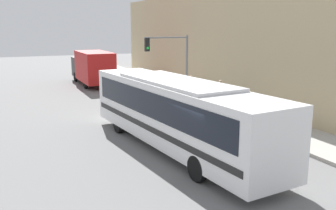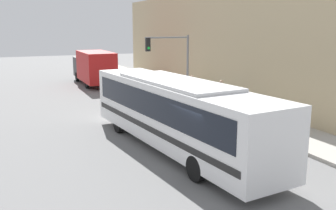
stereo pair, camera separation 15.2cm
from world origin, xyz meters
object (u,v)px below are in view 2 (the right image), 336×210
parking_meter (213,95)px  pedestrian_mid_block (221,93)px  city_bus (175,110)px  traffic_light_pole (172,55)px  fire_hydrant (268,124)px  pedestrian_near_corner (192,86)px  delivery_truck (94,67)px

parking_meter → pedestrian_mid_block: 0.89m
pedestrian_mid_block → city_bus: bearing=-135.0°
traffic_light_pole → pedestrian_mid_block: 4.54m
fire_hydrant → pedestrian_near_corner: 10.08m
city_bus → pedestrian_near_corner: bearing=53.3°
pedestrian_mid_block → delivery_truck: bearing=110.1°
pedestrian_near_corner → pedestrian_mid_block: (-0.14, -4.31, 0.12)m
delivery_truck → pedestrian_near_corner: delivery_truck is taller
city_bus → fire_hydrant: city_bus is taller
fire_hydrant → pedestrian_mid_block: size_ratio=0.39×
parking_meter → pedestrian_near_corner: pedestrian_near_corner is taller
fire_hydrant → traffic_light_pole: bearing=96.6°
delivery_truck → pedestrian_near_corner: bearing=-61.4°
pedestrian_near_corner → delivery_truck: bearing=118.6°
parking_meter → pedestrian_mid_block: (0.80, 0.41, -0.04)m
traffic_light_pole → pedestrian_mid_block: size_ratio=2.55×
delivery_truck → parking_meter: bearing=-73.4°
pedestrian_mid_block → parking_meter: bearing=-153.0°
traffic_light_pole → delivery_truck: bearing=107.1°
city_bus → traffic_light_pole: bearing=60.5°
traffic_light_pole → pedestrian_near_corner: traffic_light_pole is taller
traffic_light_pole → parking_meter: 4.59m
delivery_truck → parking_meter: (4.25, -14.22, -0.56)m
traffic_light_pole → pedestrian_mid_block: traffic_light_pole is taller
city_bus → parking_meter: size_ratio=8.65×
pedestrian_mid_block → pedestrian_near_corner: bearing=88.2°
city_bus → parking_meter: 7.75m
city_bus → fire_hydrant: size_ratio=17.56×
delivery_truck → city_bus: bearing=-92.9°
delivery_truck → pedestrian_near_corner: 10.85m
delivery_truck → pedestrian_mid_block: delivery_truck is taller
parking_meter → traffic_light_pole: bearing=105.4°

